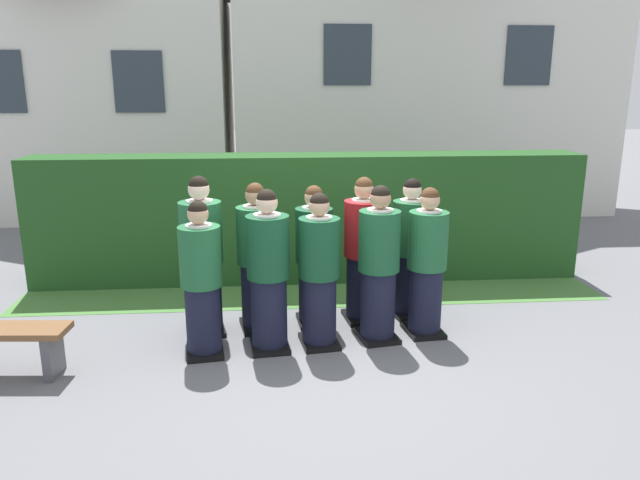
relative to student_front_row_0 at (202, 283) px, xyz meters
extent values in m
plane|color=slate|center=(1.21, 0.16, -0.75)|extent=(60.00, 60.00, 0.00)
cylinder|color=black|center=(0.00, 0.00, -0.39)|extent=(0.35, 0.35, 0.73)
cube|color=black|center=(0.00, 0.00, -0.72)|extent=(0.42, 0.50, 0.05)
cylinder|color=#1E5B33|center=(0.00, 0.00, 0.27)|extent=(0.41, 0.41, 0.60)
cylinder|color=white|center=(0.00, 0.00, 0.58)|extent=(0.25, 0.25, 0.03)
cube|color=#236038|center=(-0.03, 0.19, 0.39)|extent=(0.04, 0.02, 0.26)
sphere|color=tan|center=(0.00, 0.00, 0.70)|extent=(0.20, 0.20, 0.20)
sphere|color=black|center=(0.00, 0.00, 0.73)|extent=(0.19, 0.19, 0.19)
cylinder|color=black|center=(0.66, 0.09, -0.37)|extent=(0.37, 0.37, 0.77)
cube|color=black|center=(0.66, 0.09, -0.72)|extent=(0.43, 0.52, 0.05)
cylinder|color=#144728|center=(0.66, 0.09, 0.33)|extent=(0.43, 0.43, 0.63)
cylinder|color=white|center=(0.66, 0.09, 0.65)|extent=(0.27, 0.27, 0.03)
cube|color=navy|center=(0.63, 0.29, 0.46)|extent=(0.04, 0.02, 0.28)
sphere|color=beige|center=(0.66, 0.09, 0.78)|extent=(0.22, 0.22, 0.22)
sphere|color=black|center=(0.66, 0.09, 0.82)|extent=(0.20, 0.20, 0.20)
cylinder|color=black|center=(1.17, 0.13, -0.38)|extent=(0.35, 0.35, 0.74)
cube|color=black|center=(1.17, 0.13, -0.72)|extent=(0.43, 0.51, 0.05)
cylinder|color=#144728|center=(1.17, 0.13, 0.30)|extent=(0.42, 0.42, 0.61)
cylinder|color=white|center=(1.17, 0.13, 0.61)|extent=(0.26, 0.26, 0.03)
cube|color=gold|center=(1.15, 0.33, 0.42)|extent=(0.04, 0.02, 0.27)
sphere|color=tan|center=(1.17, 0.13, 0.73)|extent=(0.21, 0.21, 0.21)
sphere|color=black|center=(1.17, 0.13, 0.77)|extent=(0.19, 0.19, 0.19)
cube|color=white|center=(1.14, 0.40, 0.21)|extent=(0.15, 0.03, 0.20)
cylinder|color=black|center=(1.81, 0.23, -0.37)|extent=(0.37, 0.37, 0.77)
cube|color=black|center=(1.81, 0.23, -0.72)|extent=(0.46, 0.54, 0.05)
cylinder|color=#19512D|center=(1.81, 0.23, 0.33)|extent=(0.43, 0.43, 0.63)
cylinder|color=white|center=(1.81, 0.23, 0.65)|extent=(0.27, 0.27, 0.03)
cube|color=gold|center=(1.77, 0.44, 0.46)|extent=(0.04, 0.02, 0.28)
sphere|color=tan|center=(1.81, 0.23, 0.78)|extent=(0.22, 0.22, 0.22)
sphere|color=black|center=(1.81, 0.23, 0.81)|extent=(0.20, 0.20, 0.20)
cylinder|color=black|center=(2.34, 0.33, -0.38)|extent=(0.36, 0.36, 0.74)
cube|color=black|center=(2.34, 0.33, -0.72)|extent=(0.41, 0.49, 0.05)
cylinder|color=#1E5B33|center=(2.34, 0.33, 0.30)|extent=(0.42, 0.42, 0.61)
cylinder|color=white|center=(2.34, 0.33, 0.61)|extent=(0.26, 0.26, 0.03)
cube|color=gold|center=(2.33, 0.53, 0.42)|extent=(0.04, 0.02, 0.27)
sphere|color=tan|center=(2.34, 0.33, 0.73)|extent=(0.21, 0.21, 0.21)
sphere|color=#472D19|center=(2.34, 0.33, 0.77)|extent=(0.19, 0.19, 0.19)
cylinder|color=black|center=(-0.05, 0.57, -0.35)|extent=(0.38, 0.38, 0.80)
cube|color=black|center=(-0.05, 0.57, -0.72)|extent=(0.49, 0.56, 0.05)
cylinder|color=#1E5B33|center=(-0.05, 0.57, 0.38)|extent=(0.45, 0.45, 0.66)
cylinder|color=white|center=(-0.05, 0.57, 0.71)|extent=(0.28, 0.28, 0.03)
cube|color=navy|center=(-0.09, 0.78, 0.51)|extent=(0.04, 0.02, 0.29)
sphere|color=beige|center=(-0.05, 0.57, 0.84)|extent=(0.23, 0.23, 0.23)
sphere|color=black|center=(-0.05, 0.57, 0.88)|extent=(0.21, 0.21, 0.21)
cube|color=white|center=(-0.11, 0.85, 0.28)|extent=(0.15, 0.04, 0.20)
cylinder|color=black|center=(0.53, 0.63, -0.37)|extent=(0.36, 0.36, 0.76)
cube|color=black|center=(0.53, 0.63, -0.72)|extent=(0.46, 0.53, 0.05)
cylinder|color=#1E5B33|center=(0.53, 0.63, 0.32)|extent=(0.43, 0.43, 0.62)
cylinder|color=white|center=(0.53, 0.63, 0.64)|extent=(0.26, 0.26, 0.03)
cube|color=gold|center=(0.50, 0.83, 0.44)|extent=(0.04, 0.02, 0.27)
sphere|color=tan|center=(0.53, 0.63, 0.76)|extent=(0.21, 0.21, 0.21)
sphere|color=#472D19|center=(0.53, 0.63, 0.79)|extent=(0.20, 0.20, 0.20)
cube|color=white|center=(0.48, 0.90, 0.22)|extent=(0.15, 0.03, 0.20)
cylinder|color=black|center=(1.16, 0.71, -0.38)|extent=(0.35, 0.35, 0.73)
cube|color=black|center=(1.16, 0.71, -0.72)|extent=(0.41, 0.49, 0.05)
cylinder|color=#144728|center=(1.16, 0.71, 0.28)|extent=(0.41, 0.41, 0.60)
cylinder|color=white|center=(1.16, 0.71, 0.59)|extent=(0.26, 0.26, 0.03)
cube|color=#236038|center=(1.14, 0.91, 0.41)|extent=(0.04, 0.02, 0.27)
sphere|color=tan|center=(1.16, 0.71, 0.71)|extent=(0.21, 0.21, 0.21)
sphere|color=#472D19|center=(1.16, 0.71, 0.75)|extent=(0.19, 0.19, 0.19)
cube|color=white|center=(1.14, 0.98, 0.19)|extent=(0.15, 0.02, 0.20)
cylinder|color=black|center=(1.72, 0.78, -0.37)|extent=(0.37, 0.37, 0.77)
cube|color=black|center=(1.72, 0.78, -0.72)|extent=(0.44, 0.52, 0.05)
cylinder|color=#AD191E|center=(1.72, 0.78, 0.33)|extent=(0.43, 0.43, 0.63)
cylinder|color=white|center=(1.72, 0.78, 0.66)|extent=(0.27, 0.27, 0.03)
cube|color=gold|center=(1.70, 0.99, 0.46)|extent=(0.04, 0.02, 0.28)
sphere|color=tan|center=(1.72, 0.78, 0.78)|extent=(0.22, 0.22, 0.22)
sphere|color=#472D19|center=(1.72, 0.78, 0.82)|extent=(0.20, 0.20, 0.20)
cylinder|color=black|center=(2.29, 0.88, -0.38)|extent=(0.36, 0.36, 0.75)
cube|color=black|center=(2.29, 0.88, -0.72)|extent=(0.46, 0.53, 0.05)
cylinder|color=#1E5B33|center=(2.29, 0.88, 0.31)|extent=(0.42, 0.42, 0.62)
cylinder|color=white|center=(2.29, 0.88, 0.62)|extent=(0.26, 0.26, 0.03)
cube|color=gold|center=(2.25, 1.08, 0.43)|extent=(0.04, 0.02, 0.27)
sphere|color=beige|center=(2.29, 0.88, 0.74)|extent=(0.21, 0.21, 0.21)
sphere|color=black|center=(2.29, 0.88, 0.78)|extent=(0.19, 0.19, 0.19)
cube|color=white|center=(2.24, 1.15, 0.22)|extent=(0.15, 0.04, 0.20)
cube|color=#214C1E|center=(1.21, 2.41, 0.12)|extent=(7.47, 0.70, 1.73)
cube|color=silver|center=(-2.93, 7.39, 1.43)|extent=(5.51, 3.02, 4.35)
cube|color=#2D3842|center=(-1.69, 5.86, 1.95)|extent=(0.90, 0.04, 1.10)
cube|color=silver|center=(3.91, 8.14, 1.82)|extent=(7.78, 4.37, 5.14)
cube|color=#2D3842|center=(2.16, 5.94, 2.44)|extent=(0.90, 0.04, 1.10)
cube|color=#2D3842|center=(5.66, 5.94, 2.44)|extent=(0.90, 0.04, 1.10)
cube|color=#4C4C51|center=(-1.35, -0.37, -0.54)|extent=(0.10, 0.33, 0.42)
cube|color=#477A38|center=(1.21, 1.61, -0.75)|extent=(7.47, 0.90, 0.01)
camera|label=1|loc=(0.72, -5.67, 1.89)|focal=33.57mm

